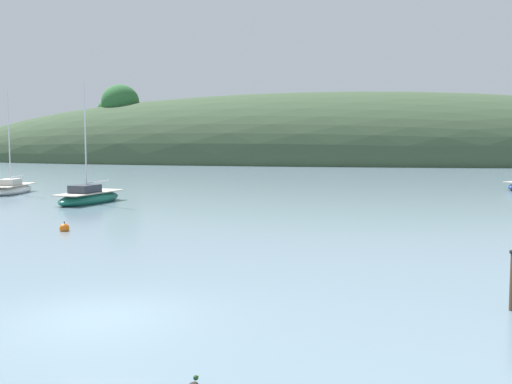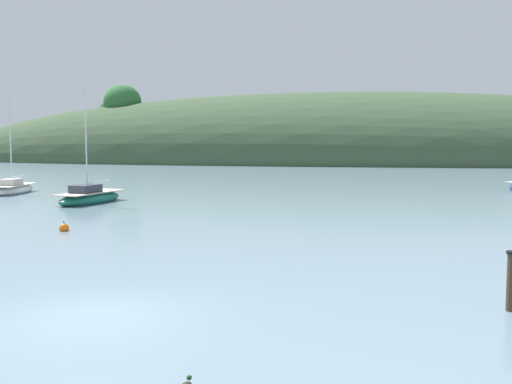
% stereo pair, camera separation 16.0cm
% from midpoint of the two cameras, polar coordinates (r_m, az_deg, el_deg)
% --- Properties ---
extents(ground_plane, '(400.00, 400.00, 0.00)m').
position_cam_midpoint_polar(ground_plane, '(14.80, -14.91, -11.40)').
color(ground_plane, slate).
extents(far_shoreline_hill, '(150.00, 36.00, 26.19)m').
position_cam_midpoint_polar(far_shoreline_hill, '(107.30, 7.19, 2.81)').
color(far_shoreline_hill, '#384C33').
rests_on(far_shoreline_hill, ground).
extents(sailboat_navy_dinghy, '(2.94, 6.11, 7.99)m').
position_cam_midpoint_polar(sailboat_navy_dinghy, '(40.52, -15.57, -0.50)').
color(sailboat_navy_dinghy, '#196B56').
rests_on(sailboat_navy_dinghy, ground).
extents(sailboat_blue_center, '(2.61, 5.63, 7.97)m').
position_cam_midpoint_polar(sailboat_blue_center, '(49.52, -22.08, 0.27)').
color(sailboat_blue_center, white).
rests_on(sailboat_blue_center, ground).
extents(mooring_buoy_channel, '(0.44, 0.44, 0.54)m').
position_cam_midpoint_polar(mooring_buoy_channel, '(28.62, -17.77, -3.28)').
color(mooring_buoy_channel, orange).
rests_on(mooring_buoy_channel, ground).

